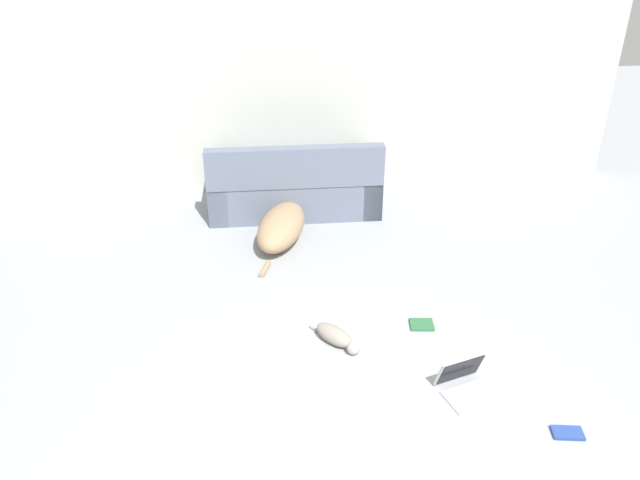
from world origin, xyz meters
name	(u,v)px	position (x,y,z in m)	size (l,w,h in m)	color
wall_back	(298,84)	(0.00, 4.65, 1.20)	(7.38, 0.06, 2.41)	beige
couch	(294,186)	(-0.11, 4.01, 0.27)	(1.82, 0.92, 0.83)	slate
dog	(284,222)	(-0.26, 3.35, 0.16)	(0.72, 1.38, 0.33)	#A38460
cat	(337,337)	(0.02, 1.59, 0.06)	(0.37, 0.44, 0.13)	gray
laptop_open	(465,380)	(0.83, 0.98, 0.08)	(0.43, 0.41, 0.24)	#B7B7BC
book_blue	(567,433)	(1.35, 0.51, 0.01)	(0.21, 0.14, 0.02)	#28428E
book_green	(422,325)	(0.73, 1.73, 0.01)	(0.20, 0.17, 0.02)	#2D663D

